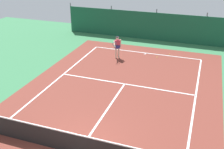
{
  "coord_description": "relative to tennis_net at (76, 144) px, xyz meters",
  "views": [
    {
      "loc": [
        4.09,
        -7.37,
        7.46
      ],
      "look_at": [
        -0.53,
        5.62,
        0.9
      ],
      "focal_mm": 43.39,
      "sensor_mm": 36.0,
      "label": 1
    }
  ],
  "objects": [
    {
      "name": "tennis_ball_near_player",
      "position": [
        1.77,
        12.19,
        -0.48
      ],
      "size": [
        0.07,
        0.07,
        0.07
      ],
      "primitive_type": "sphere",
      "color": "#CCDB33",
      "rests_on": "ground"
    },
    {
      "name": "back_fence",
      "position": [
        -0.0,
        15.82,
        0.16
      ],
      "size": [
        16.3,
        0.98,
        2.7
      ],
      "color": "#195138",
      "rests_on": "ground"
    },
    {
      "name": "tennis_player",
      "position": [
        -1.75,
        10.21,
        0.45
      ],
      "size": [
        0.56,
        0.83,
        1.64
      ],
      "rotation": [
        0.0,
        0.0,
        3.62
      ],
      "color": "beige",
      "rests_on": "ground"
    },
    {
      "name": "tennis_ball_midcourt",
      "position": [
        1.0,
        11.28,
        -0.48
      ],
      "size": [
        0.07,
        0.07,
        0.07
      ],
      "primitive_type": "sphere",
      "color": "#CCDB33",
      "rests_on": "ground"
    },
    {
      "name": "tennis_net",
      "position": [
        0.0,
        0.0,
        0.0
      ],
      "size": [
        10.12,
        0.1,
        1.1
      ],
      "color": "black",
      "rests_on": "ground"
    }
  ]
}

